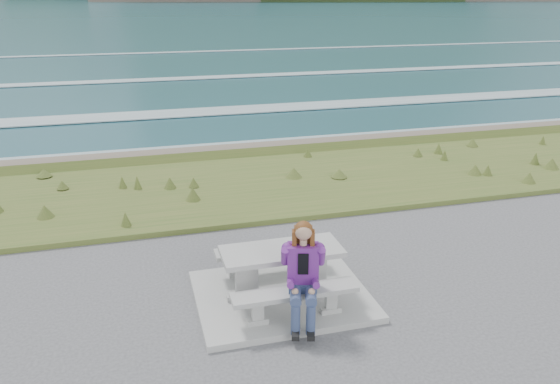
# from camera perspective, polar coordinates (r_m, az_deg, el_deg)

# --- Properties ---
(concrete_slab) EXTENTS (2.60, 2.10, 0.10)m
(concrete_slab) POSITION_cam_1_polar(r_m,az_deg,el_deg) (8.53, 0.17, -10.78)
(concrete_slab) COLOR #979793
(concrete_slab) RESTS_ON ground
(picnic_table) EXTENTS (1.80, 0.75, 0.75)m
(picnic_table) POSITION_cam_1_polar(r_m,az_deg,el_deg) (8.22, 0.18, -7.01)
(picnic_table) COLOR #979793
(picnic_table) RESTS_ON concrete_slab
(bench_landward) EXTENTS (1.80, 0.35, 0.45)m
(bench_landward) POSITION_cam_1_polar(r_m,az_deg,el_deg) (7.75, 1.58, -10.85)
(bench_landward) COLOR #979793
(bench_landward) RESTS_ON concrete_slab
(bench_seaward) EXTENTS (1.80, 0.35, 0.45)m
(bench_seaward) POSITION_cam_1_polar(r_m,az_deg,el_deg) (8.93, -1.03, -6.34)
(bench_seaward) COLOR #979793
(bench_seaward) RESTS_ON concrete_slab
(grass_verge) EXTENTS (160.00, 4.50, 0.22)m
(grass_verge) POSITION_cam_1_polar(r_m,az_deg,el_deg) (12.98, -5.73, 0.20)
(grass_verge) COLOR #3A5A21
(grass_verge) RESTS_ON ground
(shore_drop) EXTENTS (160.00, 0.80, 2.20)m
(shore_drop) POSITION_cam_1_polar(r_m,az_deg,el_deg) (15.71, -7.56, 3.74)
(shore_drop) COLOR brown
(shore_drop) RESTS_ON ground
(ocean) EXTENTS (1600.00, 1600.00, 0.09)m
(ocean) POSITION_cam_1_polar(r_m,az_deg,el_deg) (32.77, -11.77, 9.13)
(ocean) COLOR #20505D
(ocean) RESTS_ON ground
(seated_woman) EXTENTS (0.60, 0.82, 1.47)m
(seated_woman) POSITION_cam_1_polar(r_m,az_deg,el_deg) (7.56, 2.41, -10.05)
(seated_woman) COLOR navy
(seated_woman) RESTS_ON concrete_slab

